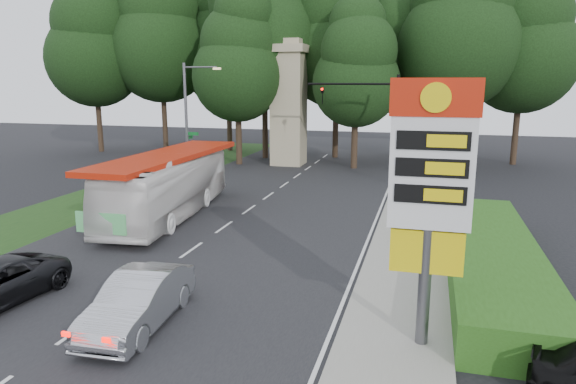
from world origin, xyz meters
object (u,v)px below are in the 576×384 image
(gas_station_pylon, at_px, (431,179))
(monument, at_px, (289,102))
(streetlight_signs, at_px, (189,116))
(traffic_signal_mast, at_px, (376,114))
(transit_bus, at_px, (168,185))
(sedan_silver, at_px, (139,301))

(gas_station_pylon, bearing_deg, monument, 111.80)
(gas_station_pylon, height_order, streetlight_signs, streetlight_signs)
(traffic_signal_mast, bearing_deg, gas_station_pylon, -80.91)
(traffic_signal_mast, height_order, transit_bus, traffic_signal_mast)
(streetlight_signs, bearing_deg, gas_station_pylon, -51.04)
(traffic_signal_mast, xyz_separation_m, monument, (-7.68, 6.00, 0.43))
(transit_bus, relative_size, sedan_silver, 2.54)
(monument, bearing_deg, transit_bus, -94.79)
(monument, xyz_separation_m, transit_bus, (-1.49, -17.78, -3.49))
(traffic_signal_mast, relative_size, streetlight_signs, 0.90)
(gas_station_pylon, relative_size, transit_bus, 0.59)
(gas_station_pylon, relative_size, monument, 0.68)
(monument, height_order, sedan_silver, monument)
(gas_station_pylon, bearing_deg, transit_bus, 141.15)
(gas_station_pylon, relative_size, streetlight_signs, 0.86)
(traffic_signal_mast, relative_size, sedan_silver, 1.58)
(traffic_signal_mast, distance_m, sedan_silver, 23.60)
(monument, bearing_deg, gas_station_pylon, -68.20)
(streetlight_signs, bearing_deg, transit_bus, -70.35)
(gas_station_pylon, xyz_separation_m, monument, (-11.20, 28.01, 0.66))
(sedan_silver, bearing_deg, traffic_signal_mast, 75.84)
(traffic_signal_mast, distance_m, transit_bus, 15.24)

